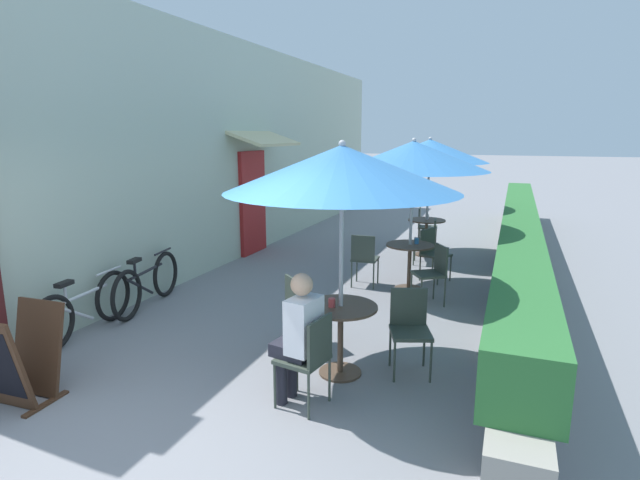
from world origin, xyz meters
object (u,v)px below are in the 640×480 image
Objects in this scene: cafe_chair_near_back at (410,324)px; coffee_cup_near at (332,303)px; cafe_chair_far_left at (424,224)px; patio_table_near at (341,326)px; cafe_chair_mid_back at (432,250)px; coffee_cup_far at (427,216)px; patio_table_far at (426,230)px; patio_umbrella_far at (430,151)px; cafe_chair_near_left at (302,307)px; seated_patron_near_right at (299,333)px; cafe_chair_mid_right at (434,270)px; bicycle_leaning at (85,308)px; bicycle_second at (147,283)px; coffee_cup_mid at (417,241)px; cafe_chair_near_right at (309,354)px; patio_umbrella_near at (342,169)px; menu_board at (20,357)px; cafe_chair_far_right at (429,237)px; cafe_chair_mid_left at (364,256)px; patio_table_mid at (410,257)px; patio_umbrella_mid at (414,156)px.

cafe_chair_near_back is 9.67× the size of coffee_cup_near.
patio_table_near is at bearing -4.83° from cafe_chair_far_left.
cafe_chair_mid_back is 1.95m from coffee_cup_far.
patio_umbrella_far reaches higher than patio_table_far.
seated_patron_near_right is at bearing -28.27° from cafe_chair_near_left.
cafe_chair_near_left is 0.75m from coffee_cup_near.
cafe_chair_mid_right is 1.00× the size of cafe_chair_far_left.
patio_table_near is at bearing 40.89° from coffee_cup_near.
cafe_chair_near_left is 2.72m from bicycle_leaning.
coffee_cup_near is at bearing -27.40° from bicycle_second.
coffee_cup_mid is at bearing -84.50° from patio_umbrella_far.
patio_table_near is at bearing -93.18° from coffee_cup_mid.
coffee_cup_far is (-0.41, 1.89, 0.27)m from cafe_chair_mid_back.
cafe_chair_near_right is (-0.05, -0.72, -0.01)m from patio_table_near.
patio_umbrella_near is at bearing -2.83° from seated_patron_near_right.
cafe_chair_near_right is at bearing -93.28° from coffee_cup_mid.
coffee_cup_far is at bearing 124.09° from cafe_chair_near_left.
coffee_cup_mid is 5.50m from menu_board.
seated_patron_near_right is at bearing -90.99° from patio_table_far.
patio_table_near is 0.72m from cafe_chair_near_left.
patio_table_near is 5.75m from patio_umbrella_far.
cafe_chair_far_right is (-0.07, 1.65, -0.27)m from coffee_cup_mid.
patio_umbrella_far reaches higher than cafe_chair_far_right.
cafe_chair_mid_left is at bearing -102.56° from patio_umbrella_far.
menu_board is at bearing -2.04° from cafe_chair_mid_back.
cafe_chair_mid_back reaches higher than bicycle_second.
coffee_cup_far is (-0.07, 5.66, -1.33)m from patio_umbrella_near.
patio_table_far is at bearing 90.52° from patio_umbrella_near.
cafe_chair_near_right is 9.67× the size of coffee_cup_near.
cafe_chair_near_back is 3.73m from menu_board.
patio_umbrella_near is 26.44× the size of coffee_cup_near.
cafe_chair_far_left is 1.44m from cafe_chair_far_right.
patio_table_mid is 0.31× the size of patio_umbrella_far.
cafe_chair_mid_right is at bearing 101.74° from cafe_chair_near_left.
cafe_chair_near_back reaches higher than coffee_cup_far.
cafe_chair_near_left is at bearing -105.56° from coffee_cup_mid.
seated_patron_near_right is 1.40× the size of menu_board.
coffee_cup_far is (0.09, 6.36, 0.10)m from seated_patron_near_right.
patio_table_near is 4.83m from cafe_chair_far_right.
cafe_chair_near_back is 1.00× the size of cafe_chair_mid_right.
bicycle_leaning is (-3.59, -3.95, -0.16)m from cafe_chair_mid_back.
patio_umbrella_far is 5.86m from bicycle_second.
cafe_chair_far_left is (-0.16, 6.95, 0.00)m from cafe_chair_near_right.
patio_umbrella_mid is 5.00m from bicycle_leaning.
menu_board reaches higher than patio_table_far.
patio_table_mid is 0.44× the size of bicycle_second.
patio_umbrella_near is at bearing -2.84° from bicycle_leaning.
patio_table_near is at bearing 21.31° from cafe_chair_mid_back.
menu_board is (-2.56, -1.58, -1.67)m from patio_umbrella_near.
coffee_cup_mid is 2.37m from patio_table_far.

